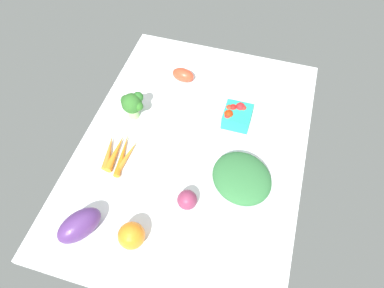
% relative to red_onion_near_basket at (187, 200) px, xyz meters
% --- Properties ---
extents(tablecloth, '(1.04, 0.76, 0.02)m').
position_rel_red_onion_near_basket_xyz_m(tablecloth, '(0.21, 0.05, -0.04)').
color(tablecloth, white).
rests_on(tablecloth, ground).
extents(red_onion_near_basket, '(0.06, 0.06, 0.06)m').
position_rel_red_onion_near_basket_xyz_m(red_onion_near_basket, '(0.00, 0.00, 0.00)').
color(red_onion_near_basket, '#812E4D').
rests_on(red_onion_near_basket, tablecloth).
extents(berry_basket, '(0.10, 0.10, 0.07)m').
position_rel_red_onion_near_basket_xyz_m(berry_basket, '(0.37, -0.07, 0.00)').
color(berry_basket, teal).
rests_on(berry_basket, tablecloth).
extents(roma_tomato, '(0.06, 0.09, 0.05)m').
position_rel_red_onion_near_basket_xyz_m(roma_tomato, '(0.51, 0.17, -0.00)').
color(roma_tomato, '#E74228').
rests_on(roma_tomato, tablecloth).
extents(broccoli_head, '(0.08, 0.09, 0.11)m').
position_rel_red_onion_near_basket_xyz_m(broccoli_head, '(0.29, 0.29, 0.03)').
color(broccoli_head, '#9ACE7B').
rests_on(broccoli_head, tablecloth).
extents(leafy_greens_clump, '(0.27, 0.27, 0.06)m').
position_rel_red_onion_near_basket_xyz_m(leafy_greens_clump, '(0.12, -0.14, -0.00)').
color(leafy_greens_clump, '#306E3A').
rests_on(leafy_greens_clump, tablecloth).
extents(eggplant, '(0.16, 0.14, 0.08)m').
position_rel_red_onion_near_basket_xyz_m(eggplant, '(-0.17, 0.27, 0.01)').
color(eggplant, '#522F72').
rests_on(eggplant, tablecloth).
extents(carrot_bunch, '(0.18, 0.12, 0.03)m').
position_rel_red_onion_near_basket_xyz_m(carrot_bunch, '(0.11, 0.28, -0.02)').
color(carrot_bunch, orange).
rests_on(carrot_bunch, tablecloth).
extents(heirloom_tomato_orange, '(0.08, 0.08, 0.08)m').
position_rel_red_onion_near_basket_xyz_m(heirloom_tomato_orange, '(-0.16, 0.12, 0.01)').
color(heirloom_tomato_orange, orange).
rests_on(heirloom_tomato_orange, tablecloth).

